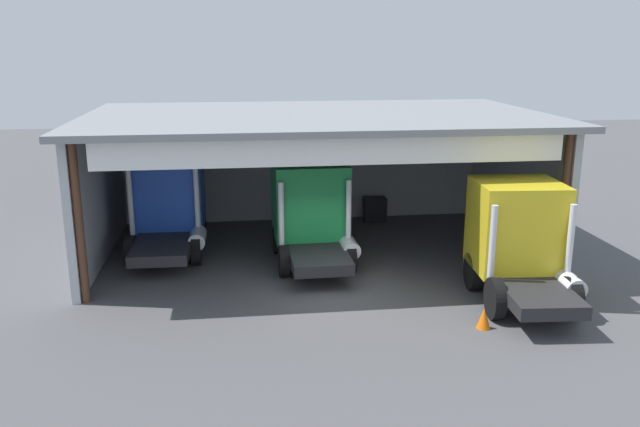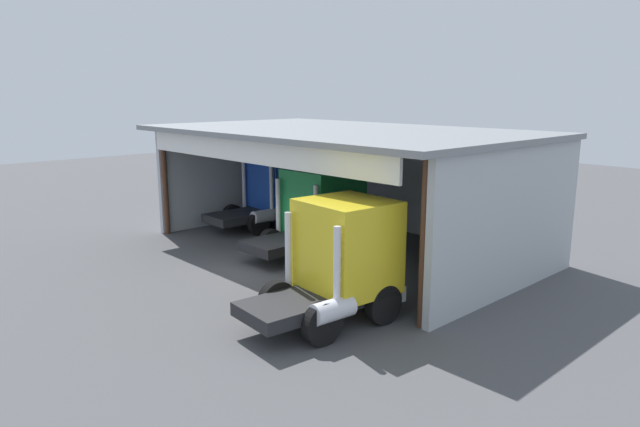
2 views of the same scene
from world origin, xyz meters
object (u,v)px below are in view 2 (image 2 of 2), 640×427
object	(u,v)px
truck_green_right_bay	(318,209)
truck_blue_left_bay	(273,190)
truck_yellow_yard_outside	(340,258)
traffic_cone	(250,310)
oil_drum	(450,236)
tool_cart	(450,235)

from	to	relation	value
truck_green_right_bay	truck_blue_left_bay	bearing A→B (deg)	161.68
truck_yellow_yard_outside	traffic_cone	bearing A→B (deg)	-126.74
traffic_cone	truck_blue_left_bay	bearing A→B (deg)	138.55
truck_yellow_yard_outside	truck_green_right_bay	bearing A→B (deg)	146.97
truck_blue_left_bay	oil_drum	distance (m)	8.65
truck_blue_left_bay	truck_yellow_yard_outside	xyz separation A→B (m)	(10.34, -5.74, 0.05)
tool_cart	truck_blue_left_bay	bearing A→B (deg)	-159.74
truck_yellow_yard_outside	oil_drum	distance (m)	9.10
tool_cart	truck_yellow_yard_outside	bearing A→B (deg)	-75.16
truck_blue_left_bay	truck_green_right_bay	distance (m)	5.10
oil_drum	tool_cart	distance (m)	0.05
truck_yellow_yard_outside	tool_cart	xyz separation A→B (m)	(-2.31, 8.71, -1.28)
tool_cart	truck_green_right_bay	bearing A→B (deg)	-125.16
truck_blue_left_bay	traffic_cone	xyz separation A→B (m)	(8.66, -7.65, -1.44)
truck_yellow_yard_outside	traffic_cone	distance (m)	2.95
truck_yellow_yard_outside	oil_drum	size ratio (longest dim) A/B	5.19
truck_blue_left_bay	oil_drum	size ratio (longest dim) A/B	5.48
truck_yellow_yard_outside	oil_drum	xyz separation A→B (m)	(-2.31, 8.70, -1.33)
truck_yellow_yard_outside	tool_cart	distance (m)	9.10
traffic_cone	tool_cart	bearing A→B (deg)	93.39
oil_drum	traffic_cone	distance (m)	10.63
truck_green_right_bay	oil_drum	xyz separation A→B (m)	(3.16, 4.49, -1.31)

